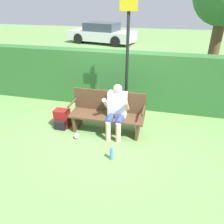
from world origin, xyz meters
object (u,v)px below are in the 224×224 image
Objects in this scene: park_bench at (107,113)px; person_seated at (116,109)px; parked_car at (102,33)px; backpack at (62,119)px; water_bottle at (112,154)px; signpost at (127,58)px.

park_bench is 1.44× the size of person_seated.
parked_car reaches higher than park_bench.
parked_car reaches higher than backpack.
water_bottle is at bearing -83.06° from person_seated.
signpost is (-0.02, 1.59, 1.48)m from water_bottle.
backpack is 11.13m from parked_car.
park_bench reaches higher than water_bottle.
park_bench is 11.26m from parked_car.
person_seated is 11.44m from parked_car.
park_bench reaches higher than backpack.
parked_car is at bearing 106.54° from park_bench.
park_bench is 1.13m from water_bottle.
person_seated is 1.18m from signpost.
water_bottle is 2.17m from signpost.
person_seated is 4.47× the size of water_bottle.
parked_car reaches higher than water_bottle.
park_bench is 6.45× the size of water_bottle.
water_bottle is 0.09× the size of signpost.
backpack is 1.71m from water_bottle.
water_bottle is at bearing -89.13° from signpost.
park_bench is 3.76× the size of backpack.
water_bottle is (1.45, -0.90, -0.09)m from backpack.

